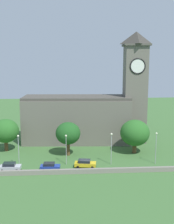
# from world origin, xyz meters

# --- Properties ---
(ground_plane) EXTENTS (200.00, 200.00, 0.00)m
(ground_plane) POSITION_xyz_m (0.00, 15.00, 0.00)
(ground_plane) COLOR #3D6633
(church) EXTENTS (35.07, 12.24, 30.50)m
(church) POSITION_xyz_m (2.45, 20.02, 8.48)
(church) COLOR #666056
(church) RESTS_ON ground
(quay_barrier) EXTENTS (57.02, 0.70, 0.97)m
(quay_barrier) POSITION_xyz_m (0.00, -3.92, 0.48)
(quay_barrier) COLOR gray
(quay_barrier) RESTS_ON ground
(car_silver) EXTENTS (4.44, 2.37, 1.73)m
(car_silver) POSITION_xyz_m (-15.87, -1.40, 0.87)
(car_silver) COLOR silver
(car_silver) RESTS_ON ground
(car_blue) EXTENTS (4.21, 2.26, 1.65)m
(car_blue) POSITION_xyz_m (-7.54, -1.71, 0.83)
(car_blue) COLOR #233D9E
(car_blue) RESTS_ON ground
(car_yellow) EXTENTS (4.82, 2.83, 1.67)m
(car_yellow) POSITION_xyz_m (-0.04, -0.47, 0.85)
(car_yellow) COLOR gold
(car_yellow) RESTS_ON ground
(streetlamp_west_mid) EXTENTS (0.44, 0.44, 7.11)m
(streetlamp_west_mid) POSITION_xyz_m (-14.35, 0.83, 4.74)
(streetlamp_west_mid) COLOR #9EA0A5
(streetlamp_west_mid) RESTS_ON ground
(streetlamp_central) EXTENTS (0.44, 0.44, 6.77)m
(streetlamp_central) POSITION_xyz_m (-4.11, 1.56, 4.54)
(streetlamp_central) COLOR #9EA0A5
(streetlamp_central) RESTS_ON ground
(streetlamp_east_mid) EXTENTS (0.44, 0.44, 7.14)m
(streetlamp_east_mid) POSITION_xyz_m (5.83, 0.85, 4.75)
(streetlamp_east_mid) COLOR #9EA0A5
(streetlamp_east_mid) RESTS_ON ground
(streetlamp_east_end) EXTENTS (0.44, 0.44, 7.18)m
(streetlamp_east_end) POSITION_xyz_m (15.79, 0.65, 4.78)
(streetlamp_east_end) COLOR #9EA0A5
(streetlamp_east_end) RESTS_ON ground
(tree_riverside_east) EXTENTS (5.98, 5.98, 8.22)m
(tree_riverside_east) POSITION_xyz_m (-3.66, 7.80, 5.48)
(tree_riverside_east) COLOR brown
(tree_riverside_east) RESTS_ON ground
(tree_riverside_west) EXTENTS (6.70, 6.70, 8.27)m
(tree_riverside_west) POSITION_xyz_m (-19.46, 12.34, 5.22)
(tree_riverside_west) COLOR brown
(tree_riverside_west) RESTS_ON ground
(tree_churchyard) EXTENTS (7.24, 7.24, 8.43)m
(tree_churchyard) POSITION_xyz_m (12.84, 8.48, 5.15)
(tree_churchyard) COLOR brown
(tree_churchyard) RESTS_ON ground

